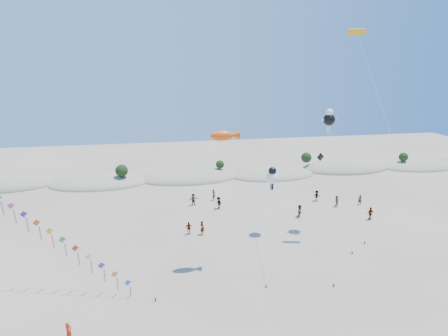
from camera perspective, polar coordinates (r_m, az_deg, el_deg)
dune_ridge at (r=70.83m, az=-4.52°, el=-1.36°), size 145.30×11.49×5.57m
fish_kite at (r=37.53m, az=0.22°, el=4.90°), size 10.78×7.80×14.20m
cartoon_kite_low at (r=46.32m, az=7.35°, el=-1.30°), size 5.00×12.93×8.48m
cartoon_kite_high at (r=48.37m, az=15.74°, el=7.27°), size 2.00×9.16×15.33m
parafoil_kite at (r=47.17m, az=19.87°, el=17.97°), size 2.39×18.01×24.49m
dark_kite at (r=47.22m, az=15.93°, el=-1.28°), size 4.65×5.08×10.19m
flyer_foreground at (r=33.36m, az=-22.59°, el=-22.06°), size 0.60×0.71×1.65m
beachgoers at (r=54.83m, az=6.61°, el=-5.66°), size 27.32×12.66×1.79m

